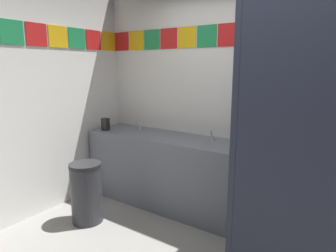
# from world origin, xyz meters

# --- Properties ---
(wall_back) EXTENTS (4.17, 0.09, 2.84)m
(wall_back) POSITION_xyz_m (-0.00, 1.50, 1.42)
(wall_back) COLOR white
(wall_back) RESTS_ON ground_plane
(wall_side) EXTENTS (0.09, 2.93, 2.84)m
(wall_side) POSITION_xyz_m (-2.13, 0.00, 1.42)
(wall_side) COLOR white
(wall_side) RESTS_ON ground_plane
(vanity_counter) EXTENTS (2.12, 0.59, 0.87)m
(vanity_counter) POSITION_xyz_m (-0.98, 1.17, 0.44)
(vanity_counter) COLOR slate
(vanity_counter) RESTS_ON ground_plane
(faucet_left) EXTENTS (0.04, 0.10, 0.14)m
(faucet_left) POSITION_xyz_m (-1.51, 1.26, 0.92)
(faucet_left) COLOR silver
(faucet_left) RESTS_ON vanity_counter
(faucet_right) EXTENTS (0.04, 0.10, 0.14)m
(faucet_right) POSITION_xyz_m (-0.44, 1.26, 0.92)
(faucet_right) COLOR silver
(faucet_right) RESTS_ON vanity_counter
(soap_dispenser) EXTENTS (0.09, 0.09, 0.16)m
(soap_dispenser) POSITION_xyz_m (-1.85, 0.99, 0.95)
(soap_dispenser) COLOR black
(soap_dispenser) RESTS_ON vanity_counter
(stall_divider) EXTENTS (0.92, 1.56, 2.21)m
(stall_divider) POSITION_xyz_m (0.49, 0.42, 1.11)
(stall_divider) COLOR #33384C
(stall_divider) RESTS_ON ground_plane
(trash_bin) EXTENTS (0.34, 0.34, 0.67)m
(trash_bin) POSITION_xyz_m (-1.49, 0.33, 0.33)
(trash_bin) COLOR #333338
(trash_bin) RESTS_ON ground_plane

